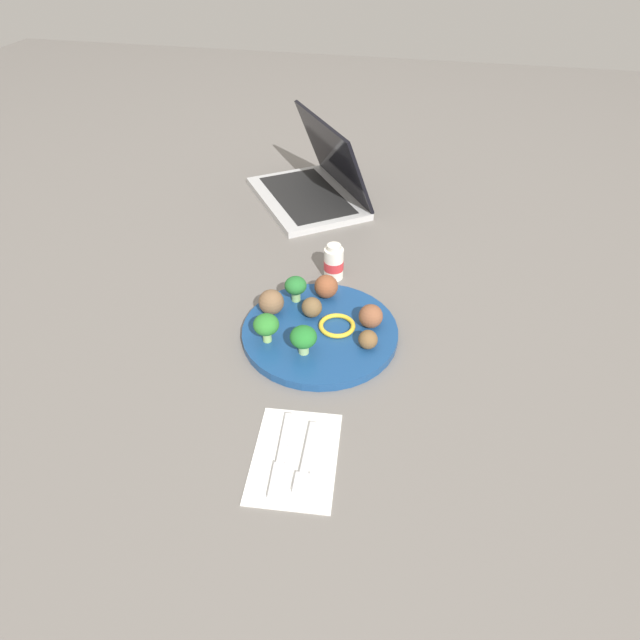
# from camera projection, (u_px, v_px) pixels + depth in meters

# --- Properties ---
(ground_plane) EXTENTS (4.00, 4.00, 0.00)m
(ground_plane) POSITION_uv_depth(u_px,v_px,m) (320.00, 335.00, 0.98)
(ground_plane) COLOR slate
(plate) EXTENTS (0.28, 0.28, 0.02)m
(plate) POSITION_uv_depth(u_px,v_px,m) (320.00, 332.00, 0.97)
(plate) COLOR navy
(plate) RESTS_ON ground_plane
(broccoli_floret_near_rim) EXTENTS (0.04, 0.04, 0.05)m
(broccoli_floret_near_rim) POSITION_uv_depth(u_px,v_px,m) (266.00, 325.00, 0.92)
(broccoli_floret_near_rim) COLOR #98CA6E
(broccoli_floret_near_rim) RESTS_ON plate
(broccoli_floret_center) EXTENTS (0.04, 0.04, 0.05)m
(broccoli_floret_center) POSITION_uv_depth(u_px,v_px,m) (296.00, 286.00, 1.01)
(broccoli_floret_center) COLOR #94C575
(broccoli_floret_center) RESTS_ON plate
(broccoli_floret_far_rim) EXTENTS (0.05, 0.05, 0.05)m
(broccoli_floret_far_rim) POSITION_uv_depth(u_px,v_px,m) (303.00, 338.00, 0.90)
(broccoli_floret_far_rim) COLOR #97C37C
(broccoli_floret_far_rim) RESTS_ON plate
(meatball_near_rim) EXTENTS (0.05, 0.05, 0.05)m
(meatball_near_rim) POSITION_uv_depth(u_px,v_px,m) (271.00, 302.00, 0.99)
(meatball_near_rim) COLOR brown
(meatball_near_rim) RESTS_ON plate
(meatball_center) EXTENTS (0.04, 0.04, 0.04)m
(meatball_center) POSITION_uv_depth(u_px,v_px,m) (312.00, 307.00, 0.98)
(meatball_center) COLOR brown
(meatball_center) RESTS_ON plate
(meatball_mid_left) EXTENTS (0.04, 0.04, 0.04)m
(meatball_mid_left) POSITION_uv_depth(u_px,v_px,m) (371.00, 316.00, 0.96)
(meatball_mid_left) COLOR brown
(meatball_mid_left) RESTS_ON plate
(meatball_back_right) EXTENTS (0.05, 0.05, 0.05)m
(meatball_back_right) POSITION_uv_depth(u_px,v_px,m) (326.00, 286.00, 1.03)
(meatball_back_right) COLOR brown
(meatball_back_right) RESTS_ON plate
(meatball_front_left) EXTENTS (0.03, 0.03, 0.03)m
(meatball_front_left) POSITION_uv_depth(u_px,v_px,m) (368.00, 340.00, 0.92)
(meatball_front_left) COLOR brown
(meatball_front_left) RESTS_ON plate
(pepper_ring_mid_right) EXTENTS (0.09, 0.09, 0.01)m
(pepper_ring_mid_right) POSITION_uv_depth(u_px,v_px,m) (337.00, 326.00, 0.97)
(pepper_ring_mid_right) COLOR yellow
(pepper_ring_mid_right) RESTS_ON plate
(napkin) EXTENTS (0.18, 0.13, 0.01)m
(napkin) POSITION_uv_depth(u_px,v_px,m) (295.00, 456.00, 0.77)
(napkin) COLOR white
(napkin) RESTS_ON ground_plane
(fork) EXTENTS (0.12, 0.02, 0.01)m
(fork) POSITION_uv_depth(u_px,v_px,m) (307.00, 460.00, 0.76)
(fork) COLOR silver
(fork) RESTS_ON napkin
(knife) EXTENTS (0.15, 0.03, 0.01)m
(knife) POSITION_uv_depth(u_px,v_px,m) (282.00, 457.00, 0.76)
(knife) COLOR silver
(knife) RESTS_ON napkin
(yogurt_bottle) EXTENTS (0.04, 0.04, 0.08)m
(yogurt_bottle) POSITION_uv_depth(u_px,v_px,m) (334.00, 263.00, 1.10)
(yogurt_bottle) COLOR white
(yogurt_bottle) RESTS_ON ground_plane
(laptop) EXTENTS (0.39, 0.37, 0.20)m
(laptop) POSITION_uv_depth(u_px,v_px,m) (314.00, 186.00, 1.37)
(laptop) COLOR #B9B9B9
(laptop) RESTS_ON ground_plane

